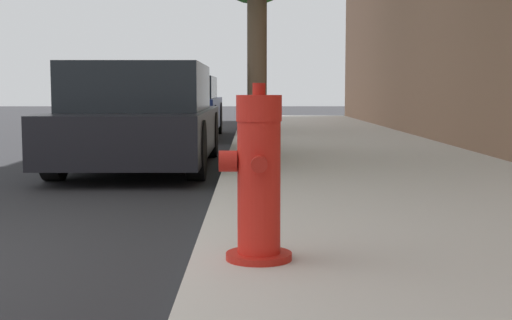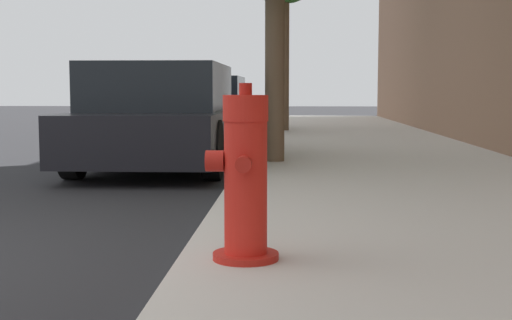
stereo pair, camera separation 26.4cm
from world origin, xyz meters
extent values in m
cylinder|color=red|center=(2.47, -0.04, 0.17)|extent=(0.34, 0.34, 0.04)
cylinder|color=red|center=(2.47, -0.04, 0.52)|extent=(0.22, 0.22, 0.66)
cylinder|color=red|center=(2.47, -0.04, 0.92)|extent=(0.23, 0.23, 0.13)
cylinder|color=red|center=(2.47, -0.04, 1.01)|extent=(0.06, 0.06, 0.06)
cylinder|color=red|center=(2.47, -0.19, 0.65)|extent=(0.08, 0.08, 0.08)
cylinder|color=red|center=(2.47, 0.10, 0.65)|extent=(0.08, 0.08, 0.08)
cylinder|color=red|center=(2.32, -0.04, 0.65)|extent=(0.09, 0.11, 0.11)
cube|color=black|center=(1.03, 5.70, 0.47)|extent=(1.74, 4.46, 0.56)
cube|color=black|center=(1.03, 5.52, 1.04)|extent=(1.60, 2.45, 0.59)
cylinder|color=black|center=(0.24, 7.08, 0.34)|extent=(0.20, 0.67, 0.67)
cylinder|color=black|center=(1.82, 7.08, 0.34)|extent=(0.20, 0.67, 0.67)
cylinder|color=black|center=(0.24, 4.31, 0.34)|extent=(0.20, 0.67, 0.67)
cylinder|color=black|center=(1.82, 4.31, 0.34)|extent=(0.20, 0.67, 0.67)
cube|color=navy|center=(0.86, 11.47, 0.51)|extent=(1.75, 4.14, 0.63)
cube|color=black|center=(0.86, 11.31, 1.06)|extent=(1.61, 2.27, 0.45)
cylinder|color=black|center=(0.07, 12.76, 0.36)|extent=(0.20, 0.72, 0.72)
cylinder|color=black|center=(1.66, 12.76, 0.36)|extent=(0.20, 0.72, 0.72)
cylinder|color=black|center=(0.07, 10.19, 0.36)|extent=(0.20, 0.72, 0.72)
cylinder|color=black|center=(1.66, 10.19, 0.36)|extent=(0.20, 0.72, 0.72)
cylinder|color=brown|center=(2.51, 4.97, 1.36)|extent=(0.23, 0.23, 2.41)
cylinder|color=brown|center=(2.52, 11.58, 1.66)|extent=(0.28, 0.28, 3.02)
camera|label=1|loc=(2.44, -3.58, 1.01)|focal=50.00mm
camera|label=2|loc=(2.70, -3.58, 1.01)|focal=50.00mm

